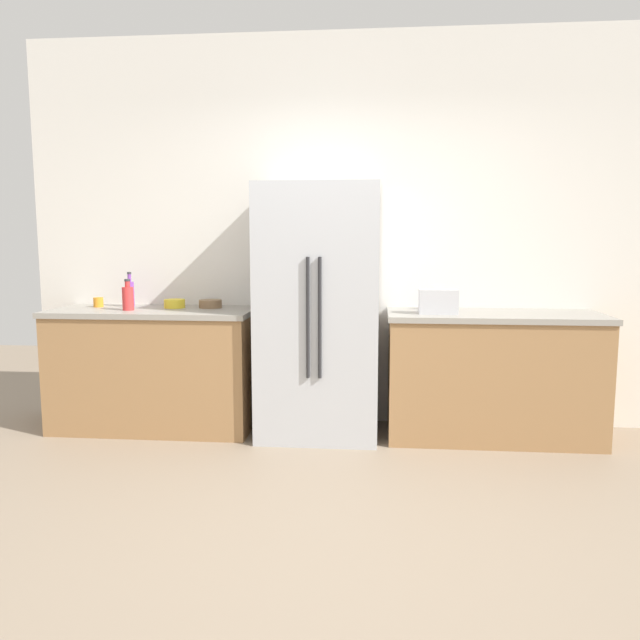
{
  "coord_description": "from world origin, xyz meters",
  "views": [
    {
      "loc": [
        0.24,
        -2.87,
        1.44
      ],
      "look_at": [
        -0.07,
        0.48,
        0.99
      ],
      "focal_mm": 34.93,
      "sensor_mm": 36.0,
      "label": 1
    }
  ],
  "objects": [
    {
      "name": "ground_plane",
      "position": [
        0.0,
        0.0,
        0.0
      ],
      "size": [
        9.96,
        9.96,
        0.0
      ],
      "primitive_type": "plane",
      "color": "gray"
    },
    {
      "name": "kitchen_back_panel",
      "position": [
        0.0,
        1.98,
        1.48
      ],
      "size": [
        4.98,
        0.1,
        2.96
      ],
      "primitive_type": "cube",
      "color": "silver",
      "rests_on": "ground_plane"
    },
    {
      "name": "counter_left",
      "position": [
        -1.44,
        1.61,
        0.46
      ],
      "size": [
        1.51,
        0.65,
        0.91
      ],
      "color": "#9E7247",
      "rests_on": "ground_plane"
    },
    {
      "name": "counter_right",
      "position": [
        1.07,
        1.61,
        0.46
      ],
      "size": [
        1.51,
        0.65,
        0.91
      ],
      "color": "#9E7247",
      "rests_on": "ground_plane"
    },
    {
      "name": "refrigerator",
      "position": [
        -0.18,
        1.57,
        0.91
      ],
      "size": [
        0.86,
        0.7,
        1.81
      ],
      "color": "#B7BABF",
      "rests_on": "ground_plane"
    },
    {
      "name": "toaster",
      "position": [
        0.66,
        1.52,
        1.0
      ],
      "size": [
        0.27,
        0.14,
        0.17
      ],
      "primitive_type": "cube",
      "color": "silver",
      "rests_on": "counter_right"
    },
    {
      "name": "bottle_a",
      "position": [
        -1.67,
        1.77,
        1.02
      ],
      "size": [
        0.06,
        0.06,
        0.27
      ],
      "color": "purple",
      "rests_on": "counter_left"
    },
    {
      "name": "bottle_b",
      "position": [
        -1.59,
        1.52,
        1.0
      ],
      "size": [
        0.08,
        0.08,
        0.23
      ],
      "color": "red",
      "rests_on": "counter_left"
    },
    {
      "name": "cup_a",
      "position": [
        0.63,
        1.79,
        0.96
      ],
      "size": [
        0.08,
        0.08,
        0.1
      ],
      "primitive_type": "cylinder",
      "color": "blue",
      "rests_on": "counter_right"
    },
    {
      "name": "cup_b",
      "position": [
        -1.9,
        1.71,
        0.95
      ],
      "size": [
        0.07,
        0.07,
        0.07
      ],
      "primitive_type": "cylinder",
      "color": "orange",
      "rests_on": "counter_left"
    },
    {
      "name": "bowl_a",
      "position": [
        -1.03,
        1.74,
        0.94
      ],
      "size": [
        0.17,
        0.17,
        0.06
      ],
      "primitive_type": "cylinder",
      "color": "brown",
      "rests_on": "counter_left"
    },
    {
      "name": "bowl_b",
      "position": [
        -1.3,
        1.71,
        0.94
      ],
      "size": [
        0.16,
        0.16,
        0.06
      ],
      "primitive_type": "cylinder",
      "color": "yellow",
      "rests_on": "counter_left"
    }
  ]
}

